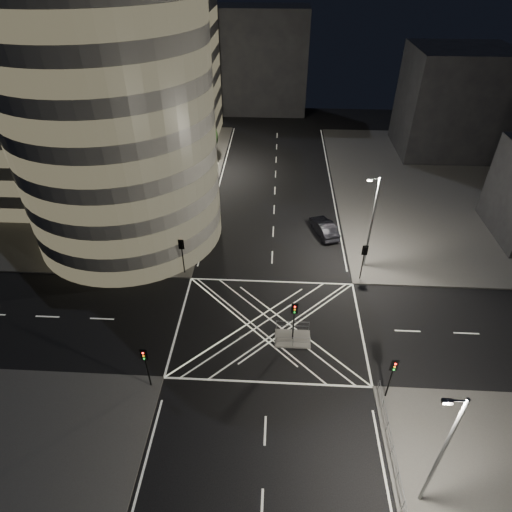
# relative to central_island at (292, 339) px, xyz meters

# --- Properties ---
(ground) EXTENTS (120.00, 120.00, 0.00)m
(ground) POSITION_rel_central_island_xyz_m (-2.00, 1.50, -0.07)
(ground) COLOR black
(ground) RESTS_ON ground
(sidewalk_far_left) EXTENTS (42.00, 42.00, 0.15)m
(sidewalk_far_left) POSITION_rel_central_island_xyz_m (-31.00, 28.50, 0.00)
(sidewalk_far_left) COLOR #504E4B
(sidewalk_far_left) RESTS_ON ground
(sidewalk_far_right) EXTENTS (42.00, 42.00, 0.15)m
(sidewalk_far_right) POSITION_rel_central_island_xyz_m (27.00, 28.50, 0.00)
(sidewalk_far_right) COLOR #504E4B
(sidewalk_far_right) RESTS_ON ground
(central_island) EXTENTS (3.00, 2.00, 0.15)m
(central_island) POSITION_rel_central_island_xyz_m (0.00, 0.00, 0.00)
(central_island) COLOR slate
(central_island) RESTS_ON ground
(office_tower_curved) EXTENTS (30.00, 29.00, 27.20)m
(office_tower_curved) POSITION_rel_central_island_xyz_m (-22.74, 20.24, 12.58)
(office_tower_curved) COLOR gray
(office_tower_curved) RESTS_ON sidewalk_far_left
(office_block_rear) EXTENTS (24.00, 16.00, 22.00)m
(office_block_rear) POSITION_rel_central_island_xyz_m (-24.00, 43.50, 11.07)
(office_block_rear) COLOR gray
(office_block_rear) RESTS_ON sidewalk_far_left
(building_right_far) EXTENTS (14.00, 12.00, 15.00)m
(building_right_far) POSITION_rel_central_island_xyz_m (24.00, 41.50, 7.58)
(building_right_far) COLOR black
(building_right_far) RESTS_ON sidewalk_far_right
(building_far_end) EXTENTS (18.00, 8.00, 18.00)m
(building_far_end) POSITION_rel_central_island_xyz_m (-6.00, 59.50, 8.93)
(building_far_end) COLOR black
(building_far_end) RESTS_ON ground
(tree_a) EXTENTS (3.87, 3.87, 6.14)m
(tree_a) POSITION_rel_central_island_xyz_m (-12.50, 10.50, 3.98)
(tree_a) COLOR black
(tree_a) RESTS_ON sidewalk_far_left
(tree_b) EXTENTS (4.78, 4.78, 7.24)m
(tree_b) POSITION_rel_central_island_xyz_m (-12.50, 16.50, 4.56)
(tree_b) COLOR black
(tree_b) RESTS_ON sidewalk_far_left
(tree_c) EXTENTS (4.17, 4.17, 7.10)m
(tree_c) POSITION_rel_central_island_xyz_m (-12.50, 22.50, 4.76)
(tree_c) COLOR black
(tree_c) RESTS_ON sidewalk_far_left
(tree_d) EXTENTS (4.84, 4.84, 7.59)m
(tree_d) POSITION_rel_central_island_xyz_m (-12.50, 28.50, 4.87)
(tree_d) COLOR black
(tree_d) RESTS_ON sidewalk_far_left
(tree_e) EXTENTS (3.99, 3.99, 6.29)m
(tree_e) POSITION_rel_central_island_xyz_m (-12.50, 34.50, 4.05)
(tree_e) COLOR black
(tree_e) RESTS_ON sidewalk_far_left
(traffic_signal_fl) EXTENTS (0.55, 0.22, 4.00)m
(traffic_signal_fl) POSITION_rel_central_island_xyz_m (-10.80, 8.30, 2.84)
(traffic_signal_fl) COLOR black
(traffic_signal_fl) RESTS_ON sidewalk_far_left
(traffic_signal_nl) EXTENTS (0.55, 0.22, 4.00)m
(traffic_signal_nl) POSITION_rel_central_island_xyz_m (-10.80, -5.30, 2.84)
(traffic_signal_nl) COLOR black
(traffic_signal_nl) RESTS_ON sidewalk_near_left
(traffic_signal_fr) EXTENTS (0.55, 0.22, 4.00)m
(traffic_signal_fr) POSITION_rel_central_island_xyz_m (6.80, 8.30, 2.84)
(traffic_signal_fr) COLOR black
(traffic_signal_fr) RESTS_ON sidewalk_far_right
(traffic_signal_nr) EXTENTS (0.55, 0.22, 4.00)m
(traffic_signal_nr) POSITION_rel_central_island_xyz_m (6.80, -5.30, 2.84)
(traffic_signal_nr) COLOR black
(traffic_signal_nr) RESTS_ON sidewalk_near_right
(traffic_signal_island) EXTENTS (0.55, 0.22, 4.00)m
(traffic_signal_island) POSITION_rel_central_island_xyz_m (0.00, 0.00, 2.84)
(traffic_signal_island) COLOR black
(traffic_signal_island) RESTS_ON central_island
(street_lamp_left_near) EXTENTS (1.25, 0.25, 10.00)m
(street_lamp_left_near) POSITION_rel_central_island_xyz_m (-11.44, 13.50, 5.47)
(street_lamp_left_near) COLOR slate
(street_lamp_left_near) RESTS_ON sidewalk_far_left
(street_lamp_left_far) EXTENTS (1.25, 0.25, 10.00)m
(street_lamp_left_far) POSITION_rel_central_island_xyz_m (-11.44, 31.50, 5.47)
(street_lamp_left_far) COLOR slate
(street_lamp_left_far) RESTS_ON sidewalk_far_left
(street_lamp_right_far) EXTENTS (1.25, 0.25, 10.00)m
(street_lamp_right_far) POSITION_rel_central_island_xyz_m (7.44, 10.50, 5.47)
(street_lamp_right_far) COLOR slate
(street_lamp_right_far) RESTS_ON sidewalk_far_right
(street_lamp_right_near) EXTENTS (1.25, 0.25, 10.00)m
(street_lamp_right_near) POSITION_rel_central_island_xyz_m (7.44, -12.50, 5.47)
(street_lamp_right_near) COLOR slate
(street_lamp_right_near) RESTS_ON sidewalk_near_right
(railing_near_right) EXTENTS (0.06, 11.70, 1.10)m
(railing_near_right) POSITION_rel_central_island_xyz_m (6.30, -10.65, 0.62)
(railing_near_right) COLOR slate
(railing_near_right) RESTS_ON sidewalk_near_right
(railing_island_south) EXTENTS (2.80, 0.06, 1.10)m
(railing_island_south) POSITION_rel_central_island_xyz_m (0.00, -0.90, 0.62)
(railing_island_south) COLOR slate
(railing_island_south) RESTS_ON central_island
(railing_island_north) EXTENTS (2.80, 0.06, 1.10)m
(railing_island_north) POSITION_rel_central_island_xyz_m (0.00, 0.90, 0.62)
(railing_island_north) COLOR slate
(railing_island_north) RESTS_ON central_island
(sedan) EXTENTS (3.34, 5.42, 1.69)m
(sedan) POSITION_rel_central_island_xyz_m (3.78, 16.32, 0.77)
(sedan) COLOR black
(sedan) RESTS_ON ground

